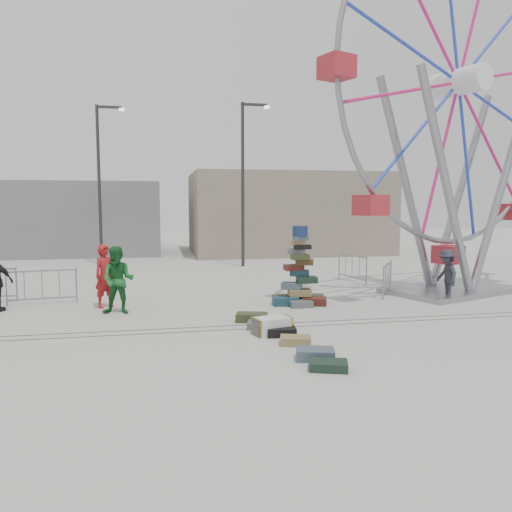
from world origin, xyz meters
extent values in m
plane|color=#9E9E99|center=(0.00, 0.00, 0.00)|extent=(90.00, 90.00, 0.00)
cube|color=#47443F|center=(0.00, 0.60, 0.00)|extent=(40.00, 0.04, 0.01)
cube|color=#47443F|center=(0.00, 1.00, 0.00)|extent=(40.00, 0.04, 0.01)
cube|color=gray|center=(7.00, 20.00, 2.50)|extent=(12.00, 8.00, 5.00)
cube|color=gray|center=(-6.00, 22.00, 2.20)|extent=(10.00, 8.00, 4.40)
cylinder|color=#2D2D30|center=(3.00, 13.00, 4.00)|extent=(0.16, 0.16, 8.00)
cube|color=#2D2D30|center=(3.60, 13.00, 7.90)|extent=(1.20, 0.15, 0.12)
cube|color=silver|center=(4.20, 13.00, 7.80)|extent=(0.25, 0.25, 0.12)
cylinder|color=#2D2D30|center=(-4.00, 15.00, 4.00)|extent=(0.16, 0.16, 8.00)
cube|color=#2D2D30|center=(-3.40, 15.00, 7.90)|extent=(1.20, 0.15, 0.12)
cube|color=silver|center=(-2.80, 15.00, 7.80)|extent=(0.25, 0.25, 0.12)
cube|color=#1B4251|center=(2.69, 3.29, 0.13)|extent=(0.85, 0.64, 0.26)
cube|color=#511F15|center=(3.56, 3.13, 0.12)|extent=(0.87, 0.72, 0.24)
cube|color=#4B3618|center=(2.78, 3.77, 0.11)|extent=(0.71, 0.49, 0.22)
cube|color=#364020|center=(3.65, 3.61, 0.12)|extent=(0.81, 0.66, 0.24)
cube|color=slate|center=(3.07, 2.92, 0.10)|extent=(0.68, 0.47, 0.20)
cube|color=black|center=(3.25, 3.89, 0.11)|extent=(0.75, 0.61, 0.22)
cube|color=#947D4B|center=(3.15, 3.35, 0.37)|extent=(0.73, 0.54, 0.22)
cube|color=#4B5C6C|center=(2.91, 3.43, 0.57)|extent=(0.75, 0.64, 0.20)
cube|color=#1B3024|center=(3.36, 3.30, 0.77)|extent=(0.64, 0.45, 0.20)
cube|color=#1B4251|center=(3.18, 3.50, 0.96)|extent=(0.67, 0.52, 0.18)
cube|color=#511F15|center=(2.99, 3.48, 1.14)|extent=(0.60, 0.43, 0.18)
cube|color=#4B3618|center=(3.31, 3.38, 1.32)|extent=(0.64, 0.54, 0.18)
cube|color=#364020|center=(3.14, 3.31, 1.48)|extent=(0.58, 0.42, 0.16)
cube|color=slate|center=(3.07, 3.45, 1.64)|extent=(0.61, 0.53, 0.16)
cube|color=black|center=(3.23, 3.34, 1.79)|extent=(0.51, 0.36, 0.14)
cube|color=#947D4B|center=(3.11, 3.41, 1.93)|extent=(0.54, 0.43, 0.14)
cube|color=#4B5C6C|center=(3.17, 3.32, 2.06)|extent=(0.46, 0.30, 0.12)
cylinder|color=navy|center=(3.15, 3.35, 2.27)|extent=(0.47, 0.47, 0.32)
cube|color=gray|center=(8.95, 4.33, 0.09)|extent=(5.17, 4.12, 0.18)
cylinder|color=gray|center=(7.89, 3.06, 3.60)|extent=(3.02, 1.36, 7.30)
cylinder|color=gray|center=(10.58, 4.08, 3.60)|extent=(3.02, 1.36, 7.30)
cylinder|color=gray|center=(7.31, 4.57, 3.60)|extent=(3.02, 1.36, 7.30)
cylinder|color=gray|center=(10.01, 5.59, 3.60)|extent=(3.02, 1.36, 7.30)
cylinder|color=white|center=(8.95, 4.33, 7.20)|extent=(1.54, 2.17, 0.90)
torus|color=gray|center=(8.95, 4.33, 7.20)|extent=(10.33, 4.06, 10.98)
cube|color=#A3232C|center=(8.95, 4.33, 1.35)|extent=(1.04, 1.04, 0.63)
cube|color=silver|center=(1.50, 0.00, 0.20)|extent=(0.97, 0.71, 0.41)
cube|color=#364020|center=(1.26, 1.37, 0.11)|extent=(0.92, 0.69, 0.22)
cube|color=slate|center=(1.38, 0.60, 0.09)|extent=(0.83, 0.69, 0.17)
cube|color=black|center=(1.69, -0.15, 0.10)|extent=(0.75, 0.63, 0.21)
cube|color=#947D4B|center=(1.81, -0.97, 0.09)|extent=(0.77, 0.59, 0.19)
cube|color=#4B5C6C|center=(1.91, -2.09, 0.12)|extent=(0.85, 0.65, 0.23)
cube|color=#1B3024|center=(1.96, -2.71, 0.09)|extent=(0.83, 0.67, 0.17)
imported|color=maroon|center=(-2.72, 4.02, 0.95)|extent=(0.83, 0.78, 1.90)
imported|color=#186025|center=(-2.27, 3.05, 0.96)|extent=(1.07, 0.91, 1.92)
imported|color=#252732|center=(8.06, 3.15, 0.82)|extent=(0.70, 1.11, 1.65)
camera|label=1|loc=(-1.13, -11.39, 3.12)|focal=35.00mm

